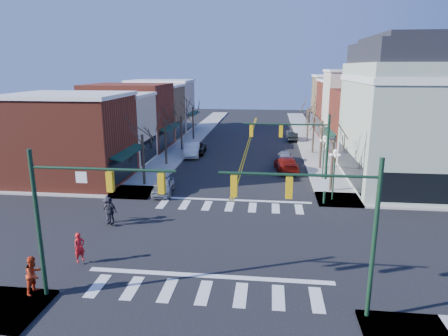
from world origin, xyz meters
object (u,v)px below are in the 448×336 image
(lamppost_corner, at_px, (334,166))
(car_right_far, at_px, (293,136))
(car_left_mid, at_px, (192,150))
(car_right_near, at_px, (286,164))
(victorian_corner, at_px, (421,113))
(car_right_mid, at_px, (285,156))
(lamppost_midblock, at_px, (324,150))
(pedestrian_dark_b, at_px, (108,209))
(pedestrian_dark_a, at_px, (110,211))
(car_left_near, at_px, (163,186))
(pedestrian_red_a, at_px, (80,247))
(car_left_far, at_px, (196,149))
(pedestrian_red_b, at_px, (34,275))

(lamppost_corner, relative_size, car_right_far, 1.06)
(car_left_mid, height_order, car_right_near, car_left_mid)
(victorian_corner, xyz_separation_m, car_right_mid, (-11.70, 7.68, -5.98))
(lamppost_midblock, distance_m, pedestrian_dark_b, 20.99)
(lamppost_midblock, bearing_deg, victorian_corner, -3.45)
(car_right_far, distance_m, pedestrian_dark_a, 37.46)
(pedestrian_dark_b, bearing_deg, car_right_near, -76.46)
(car_left_near, xyz_separation_m, car_left_mid, (-0.38, 14.93, 0.14))
(lamppost_midblock, height_order, pedestrian_dark_b, lamppost_midblock)
(victorian_corner, xyz_separation_m, lamppost_midblock, (-8.30, 0.50, -3.70))
(car_right_far, xyz_separation_m, pedestrian_red_a, (-13.70, -40.12, 0.32))
(victorian_corner, distance_m, car_left_near, 23.98)
(car_left_far, bearing_deg, pedestrian_dark_a, -96.23)
(car_left_mid, relative_size, pedestrian_dark_b, 2.88)
(lamppost_corner, distance_m, car_left_near, 14.40)
(lamppost_corner, xyz_separation_m, lamppost_midblock, (0.00, 6.50, 0.00))
(car_right_near, xyz_separation_m, pedestrian_dark_b, (-12.93, -15.75, 0.24))
(car_left_far, distance_m, car_right_mid, 11.39)
(car_left_mid, relative_size, pedestrian_red_a, 2.99)
(car_left_near, relative_size, pedestrian_red_a, 2.41)
(car_left_mid, bearing_deg, car_right_near, -35.43)
(pedestrian_dark_a, xyz_separation_m, pedestrian_dark_b, (-0.39, 0.59, -0.08))
(car_left_near, height_order, car_right_near, car_right_near)
(lamppost_corner, distance_m, pedestrian_dark_b, 17.70)
(lamppost_corner, bearing_deg, car_right_near, 110.26)
(car_left_near, height_order, car_right_far, car_left_near)
(lamppost_corner, distance_m, car_right_far, 27.71)
(lamppost_corner, bearing_deg, pedestrian_red_b, -135.67)
(car_right_near, xyz_separation_m, pedestrian_dark_a, (-12.54, -16.34, 0.32))
(pedestrian_dark_a, bearing_deg, car_left_mid, 108.00)
(car_left_mid, relative_size, pedestrian_red_b, 2.68)
(pedestrian_dark_b, bearing_deg, car_right_far, -60.15)
(victorian_corner, distance_m, car_right_far, 24.55)
(car_left_far, bearing_deg, car_right_mid, -17.33)
(car_left_far, relative_size, pedestrian_red_b, 2.64)
(lamppost_corner, bearing_deg, car_left_far, 130.99)
(victorian_corner, height_order, car_left_near, victorian_corner)
(car_left_far, relative_size, pedestrian_dark_a, 2.59)
(victorian_corner, distance_m, car_left_mid, 25.37)
(car_left_near, distance_m, pedestrian_dark_a, 7.65)
(victorian_corner, xyz_separation_m, car_left_near, (-22.52, -5.69, -5.97))
(car_right_far, height_order, pedestrian_dark_b, pedestrian_dark_b)
(car_right_near, bearing_deg, car_left_far, -40.09)
(lamppost_corner, height_order, car_right_mid, lamppost_corner)
(car_left_mid, distance_m, car_right_near, 12.72)
(lamppost_midblock, height_order, car_left_far, lamppost_midblock)
(car_left_near, relative_size, car_right_mid, 1.02)
(pedestrian_red_a, bearing_deg, car_left_near, 31.27)
(pedestrian_red_a, relative_size, pedestrian_dark_a, 0.88)
(car_right_mid, relative_size, car_right_far, 0.97)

